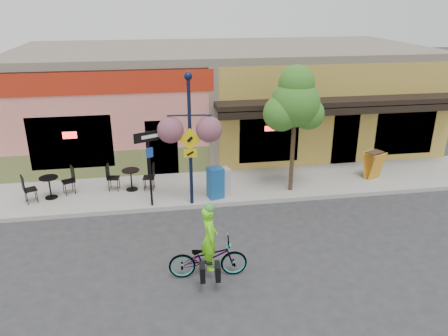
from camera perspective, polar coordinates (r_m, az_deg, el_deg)
name	(u,v)px	position (r m, az deg, el deg)	size (l,w,h in m)	color
ground	(259,211)	(14.50, 4.57, -5.62)	(90.00, 90.00, 0.00)	#2D2D30
sidewalk	(246,185)	(16.23, 2.92, -2.21)	(24.00, 3.00, 0.15)	#9E9B93
curb	(255,202)	(14.95, 4.08, -4.42)	(24.00, 0.12, 0.15)	#A8A59E
building	(223,96)	(20.73, -0.18, 9.39)	(18.20, 8.20, 4.50)	#E27E6F
bicycle	(208,258)	(11.12, -2.11, -11.65)	(0.68, 1.96, 1.03)	maroon
cyclist_rider	(210,247)	(10.95, -1.86, -10.25)	(0.61, 0.40, 1.66)	#77F71A
lamp_post	(190,141)	(13.88, -4.45, 3.54)	(1.39, 0.56, 4.36)	#101832
one_way_sign	(150,169)	(14.20, -9.66, -0.17)	(0.98, 0.21, 2.55)	black
cafe_set_left	(49,185)	(15.96, -21.84, -2.01)	(1.66, 0.83, 1.00)	black
cafe_set_right	(131,177)	(15.78, -12.04, -1.14)	(1.66, 0.83, 0.99)	black
newspaper_box_blue	(215,183)	(14.84, -1.12, -1.93)	(0.49, 0.44, 1.09)	#185394
newspaper_box_grey	(223,182)	(15.01, -0.20, -1.86)	(0.46, 0.42, 0.99)	#A6A6A6
street_tree	(294,130)	(15.05, 9.11, 4.97)	(1.74, 1.74, 4.47)	#3D7A26
sandwich_board	(378,166)	(17.26, 19.42, 0.19)	(0.64, 0.47, 1.06)	orange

